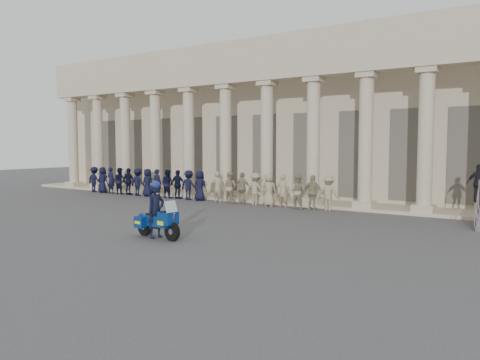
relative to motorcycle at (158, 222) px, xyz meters
name	(u,v)px	position (x,y,z in m)	size (l,w,h in m)	color
ground	(188,228)	(-0.41, 1.99, -0.55)	(90.00, 90.00, 0.00)	#424245
building	(339,121)	(-0.41, 16.74, 3.98)	(40.00, 12.50, 9.00)	tan
officer_rank	(192,185)	(-5.83, 8.88, 0.27)	(17.07, 0.62, 1.63)	black
motorcycle	(158,222)	(0.00, 0.00, 0.00)	(1.98, 0.87, 1.27)	black
rider	(156,210)	(-0.11, 0.01, 0.37)	(0.50, 0.70, 1.86)	black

